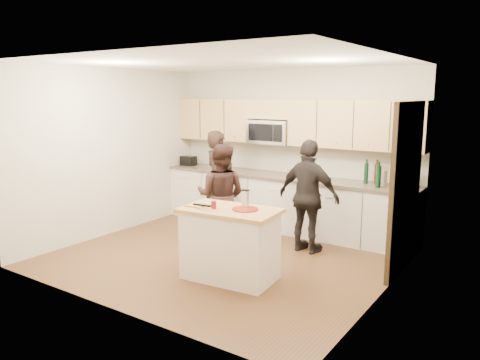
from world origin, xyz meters
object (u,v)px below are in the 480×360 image
Objects in this scene: woman_left at (218,180)px; woman_center at (221,196)px; woman_right at (309,197)px; island at (230,244)px; toaster at (189,161)px.

woman_left is 1.08× the size of woman_center.
woman_left reaches higher than woman_right.
woman_right is at bearing 70.90° from island.
woman_center is at bearing -36.86° from toaster.
island is 0.75× the size of woman_left.
toaster is at bearing -9.63° from woman_right.
toaster is 0.18× the size of woman_center.
woman_center is (1.72, -1.29, -0.24)m from toaster.
woman_left is 0.97m from woman_center.
woman_left reaches higher than toaster.
toaster is at bearing -56.01° from woman_center.
island is 4.54× the size of toaster.
woman_center is 0.95× the size of woman_right.
woman_left is (1.10, -0.54, -0.19)m from toaster.
toaster is at bearing 133.14° from island.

